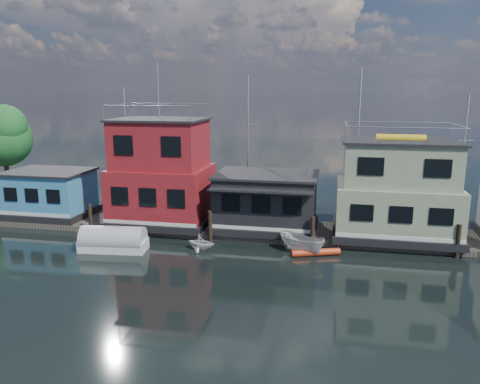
% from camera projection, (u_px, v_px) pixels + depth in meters
% --- Properties ---
extents(ground, '(160.00, 160.00, 0.00)m').
position_uv_depth(ground, '(241.00, 306.00, 22.91)').
color(ground, black).
rests_on(ground, ground).
extents(dock, '(48.00, 5.00, 0.40)m').
position_uv_depth(dock, '(273.00, 231.00, 34.35)').
color(dock, '#595147').
rests_on(dock, ground).
extents(houseboat_blue, '(6.40, 4.90, 3.66)m').
position_uv_depth(houseboat_blue, '(50.00, 193.00, 37.39)').
color(houseboat_blue, black).
rests_on(houseboat_blue, dock).
extents(houseboat_red, '(7.40, 5.90, 11.86)m').
position_uv_depth(houseboat_red, '(161.00, 174.00, 35.14)').
color(houseboat_red, black).
rests_on(houseboat_red, dock).
extents(houseboat_dark, '(7.40, 6.10, 4.06)m').
position_uv_depth(houseboat_dark, '(266.00, 201.00, 33.94)').
color(houseboat_dark, black).
rests_on(houseboat_dark, dock).
extents(houseboat_green, '(8.40, 5.90, 7.03)m').
position_uv_depth(houseboat_green, '(397.00, 191.00, 31.98)').
color(houseboat_green, black).
rests_on(houseboat_green, dock).
extents(pilings, '(42.28, 0.28, 2.20)m').
position_uv_depth(pilings, '(263.00, 230.00, 31.54)').
color(pilings, '#2D2116').
rests_on(pilings, ground).
extents(background_masts, '(36.40, 0.16, 12.00)m').
position_uv_depth(background_masts, '(341.00, 150.00, 38.01)').
color(background_masts, silver).
rests_on(background_masts, ground).
extents(motorboat, '(3.56, 2.96, 1.32)m').
position_uv_depth(motorboat, '(302.00, 243.00, 30.11)').
color(motorboat, silver).
rests_on(motorboat, ground).
extents(red_kayak, '(3.11, 1.50, 0.46)m').
position_uv_depth(red_kayak, '(316.00, 252.00, 29.69)').
color(red_kayak, red).
rests_on(red_kayak, ground).
extents(dinghy_white, '(2.17, 1.96, 1.01)m').
position_uv_depth(dinghy_white, '(201.00, 242.00, 30.81)').
color(dinghy_white, white).
rests_on(dinghy_white, ground).
extents(tarp_runabout, '(4.47, 2.17, 1.75)m').
position_uv_depth(tarp_runabout, '(113.00, 241.00, 30.60)').
color(tarp_runabout, silver).
rests_on(tarp_runabout, ground).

